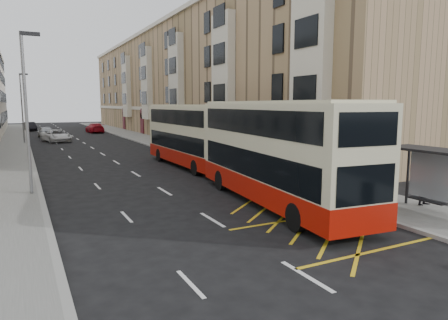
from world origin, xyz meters
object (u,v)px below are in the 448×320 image
street_lamp_near (27,104)px  car_dark (30,126)px  white_van (56,136)px  street_lamp_far (22,104)px  pedestrian_mid (427,188)px  double_decker_rear (190,135)px  car_silver (46,132)px  car_red (95,128)px  pedestrian_far (288,169)px  double_decker_front (276,153)px  pedestrian_near (382,188)px

street_lamp_near → car_dark: 55.32m
street_lamp_near → white_van: size_ratio=1.49×
street_lamp_far → pedestrian_mid: street_lamp_far is taller
double_decker_rear → car_dark: (-9.70, 49.88, -1.59)m
pedestrian_mid → car_silver: size_ratio=0.34×
double_decker_rear → white_van: bearing=105.5°
double_decker_rear → car_dark: bearing=100.6°
car_dark → car_red: (9.28, -9.86, 0.01)m
pedestrian_far → car_silver: pedestrian_far is taller
car_dark → white_van: bearing=-90.7°
pedestrian_far → car_dark: bearing=-47.3°
double_decker_rear → car_silver: size_ratio=2.49×
street_lamp_far → car_dark: bearing=87.4°
double_decker_front → car_dark: double_decker_front is taller
street_lamp_near → car_red: street_lamp_near is taller
double_decker_rear → car_red: 40.05m
street_lamp_far → car_red: (10.44, 15.30, -3.86)m
pedestrian_mid → car_dark: bearing=97.9°
double_decker_rear → car_red: bearing=90.2°
white_van → car_red: (6.93, 14.29, 0.03)m
pedestrian_far → pedestrian_mid: bearing=145.9°
street_lamp_far → car_silver: 9.36m
double_decker_rear → pedestrian_far: double_decker_rear is taller
double_decker_front → pedestrian_mid: bearing=-27.5°
double_decker_rear → pedestrian_near: double_decker_rear is taller
street_lamp_far → pedestrian_mid: size_ratio=4.99×
pedestrian_mid → white_van: size_ratio=0.30×
double_decker_rear → car_silver: 33.80m
pedestrian_far → white_van: (-9.28, 35.31, -0.33)m
pedestrian_mid → white_van: bearing=101.7°
street_lamp_near → pedestrian_mid: 19.37m
street_lamp_far → pedestrian_near: size_ratio=4.31×
double_decker_rear → street_lamp_near: bearing=-154.5°
street_lamp_far → pedestrian_mid: 43.82m
street_lamp_near → white_van: bearing=83.5°
street_lamp_near → double_decker_rear: size_ratio=0.69×
pedestrian_mid → car_silver: 50.50m
pedestrian_mid → white_van: pedestrian_mid is taller
street_lamp_far → car_silver: street_lamp_far is taller
car_red → car_silver: bearing=40.1°
car_silver → car_dark: 17.17m
street_lamp_near → car_silver: 38.36m
white_van → car_dark: bearing=82.1°
double_decker_rear → pedestrian_mid: bearing=-73.6°
pedestrian_near → car_red: pedestrian_near is taller
pedestrian_mid → car_red: size_ratio=0.30×
pedestrian_mid → car_dark: 67.50m
pedestrian_far → car_dark: size_ratio=0.40×
street_lamp_near → car_red: bearing=77.0°
pedestrian_near → car_dark: pedestrian_near is taller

